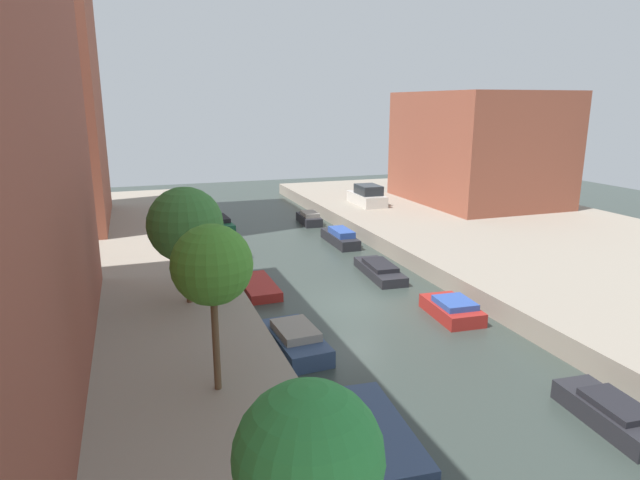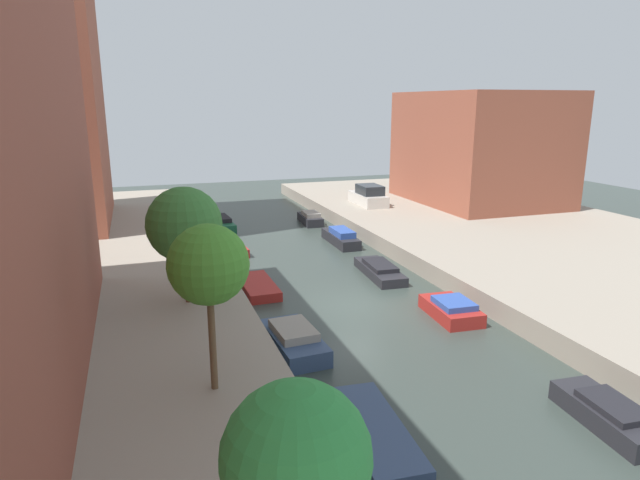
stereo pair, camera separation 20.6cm
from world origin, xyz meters
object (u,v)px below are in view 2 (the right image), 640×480
object	(u,v)px
moored_boat_left_4	(231,247)
moored_boat_right_4	(341,237)
street_tree_0	(296,462)
low_block_right	(479,148)
parked_car	(369,196)
moored_boat_left_5	(220,223)
moored_boat_left_1	(374,432)
moored_boat_right_2	(451,309)
moored_boat_right_1	(609,414)
moored_boat_left_2	(294,340)
street_tree_1	(208,265)
apartment_tower_far	(9,35)
moored_boat_left_3	(258,287)
moored_boat_right_5	(310,218)
street_tree_2	(184,225)
moored_boat_right_3	(380,270)

from	to	relation	value
moored_boat_left_4	moored_boat_right_4	bearing A→B (deg)	-3.79
street_tree_0	low_block_right	bearing A→B (deg)	52.08
parked_car	moored_boat_left_4	xyz separation A→B (m)	(-12.59, -7.16, -1.41)
moored_boat_left_4	moored_boat_left_5	bearing A→B (deg)	86.82
moored_boat_left_1	moored_boat_right_2	distance (m)	9.82
moored_boat_left_1	moored_boat_right_1	distance (m)	6.89
moored_boat_right_2	moored_boat_right_1	bearing A→B (deg)	-90.98
moored_boat_left_2	moored_boat_left_4	distance (m)	14.75
moored_boat_right_4	low_block_right	bearing A→B (deg)	22.72
street_tree_1	moored_boat_right_1	distance (m)	12.27
apartment_tower_far	moored_boat_left_3	size ratio (longest dim) A/B	6.43
moored_boat_right_5	parked_car	bearing A→B (deg)	11.11
moored_boat_left_4	moored_boat_left_5	size ratio (longest dim) A/B	0.89
apartment_tower_far	street_tree_2	size ratio (longest dim) A/B	5.04
street_tree_0	apartment_tower_far	bearing A→B (deg)	103.89
parked_car	moored_boat_left_3	world-z (taller)	parked_car
apartment_tower_far	parked_car	size ratio (longest dim) A/B	5.53
low_block_right	moored_boat_left_2	distance (m)	30.37
parked_car	moored_boat_right_3	world-z (taller)	parked_car
street_tree_1	moored_boat_right_4	bearing A→B (deg)	58.83
street_tree_0	street_tree_1	bearing A→B (deg)	90.00
moored_boat_left_4	moored_boat_right_1	distance (m)	23.55
low_block_right	moored_boat_left_5	size ratio (longest dim) A/B	2.83
street_tree_2	moored_boat_right_4	world-z (taller)	street_tree_2
street_tree_2	moored_boat_left_5	size ratio (longest dim) A/B	1.07
moored_boat_left_1	moored_boat_right_1	size ratio (longest dim) A/B	1.30
apartment_tower_far	street_tree_0	xyz separation A→B (m)	(8.59, -34.77, -8.72)
moored_boat_left_3	moored_boat_right_4	xyz separation A→B (m)	(7.23, 7.29, 0.21)
moored_boat_left_2	moored_boat_left_3	xyz separation A→B (m)	(0.14, 6.98, -0.19)
street_tree_1	moored_boat_left_1	distance (m)	6.53
moored_boat_left_4	moored_boat_left_1	bearing A→B (deg)	-88.86
moored_boat_left_4	street_tree_1	bearing A→B (deg)	-101.04
street_tree_0	moored_boat_right_3	world-z (taller)	street_tree_0
low_block_right	parked_car	bearing A→B (deg)	170.52
parked_car	moored_boat_right_5	size ratio (longest dim) A/B	1.31
moored_boat_left_5	moored_boat_right_1	bearing A→B (deg)	-76.90
street_tree_0	moored_boat_left_4	distance (m)	27.56
moored_boat_left_2	parked_car	bearing A→B (deg)	59.88
apartment_tower_far	moored_boat_right_5	distance (m)	23.34
apartment_tower_far	low_block_right	world-z (taller)	apartment_tower_far
moored_boat_left_5	moored_boat_right_3	size ratio (longest dim) A/B	1.00
moored_boat_left_1	moored_boat_left_5	distance (m)	27.49
street_tree_0	moored_boat_left_5	bearing A→B (deg)	83.29
moored_boat_left_5	moored_boat_right_3	world-z (taller)	moored_boat_left_5
low_block_right	moored_boat_right_4	xyz separation A→B (m)	(-14.57, -6.10, -5.04)
street_tree_0	moored_boat_left_5	distance (m)	34.07
street_tree_1	moored_boat_left_2	xyz separation A→B (m)	(3.46, 3.64, -4.34)
apartment_tower_far	moored_boat_left_5	world-z (taller)	apartment_tower_far
low_block_right	moored_boat_left_3	xyz separation A→B (m)	(-21.80, -13.39, -5.26)
moored_boat_left_2	moored_boat_left_4	xyz separation A→B (m)	(0.13, 14.75, -0.15)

